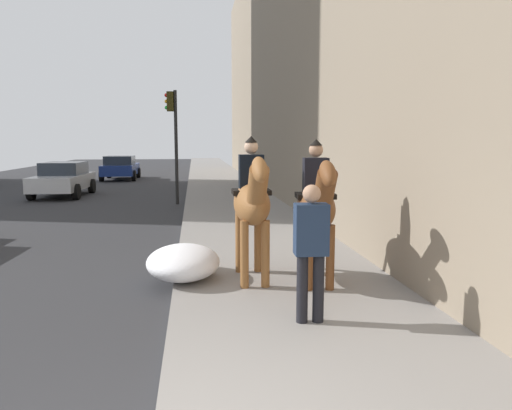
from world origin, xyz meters
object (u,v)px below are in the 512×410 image
object	(u,v)px
car_mid_lane	(63,179)
traffic_light_near_curb	(173,129)
mounted_horse_near	(252,202)
pedestrian_greeting	(311,244)
mounted_horse_far	(316,205)
car_far_lane	(120,167)

from	to	relation	value
car_mid_lane	traffic_light_near_curb	size ratio (longest dim) A/B	0.99
mounted_horse_near	traffic_light_near_curb	bearing A→B (deg)	-171.01
car_mid_lane	mounted_horse_near	bearing A→B (deg)	27.06
pedestrian_greeting	car_mid_lane	xyz separation A→B (m)	(15.61, 6.88, -0.35)
car_mid_lane	traffic_light_near_curb	distance (m)	6.09
mounted_horse_near	mounted_horse_far	bearing A→B (deg)	75.94
pedestrian_greeting	car_mid_lane	bearing A→B (deg)	26.56
mounted_horse_far	car_far_lane	distance (m)	23.67
traffic_light_near_curb	mounted_horse_far	bearing A→B (deg)	-166.51
mounted_horse_near	mounted_horse_far	xyz separation A→B (m)	(-0.25, -0.97, -0.04)
mounted_horse_near	pedestrian_greeting	xyz separation A→B (m)	(-1.86, -0.49, -0.30)
car_far_lane	traffic_light_near_curb	distance (m)	12.74
mounted_horse_far	car_mid_lane	xyz separation A→B (m)	(13.99, 7.36, -0.60)
car_mid_lane	car_far_lane	size ratio (longest dim) A/B	0.99
mounted_horse_near	car_mid_lane	world-z (taller)	mounted_horse_near
mounted_horse_far	traffic_light_near_curb	bearing A→B (deg)	-161.24
mounted_horse_near	car_mid_lane	bearing A→B (deg)	-154.83
mounted_horse_far	car_mid_lane	bearing A→B (deg)	-147.01
pedestrian_greeting	traffic_light_near_curb	size ratio (longest dim) A/B	0.41
car_far_lane	car_mid_lane	bearing A→B (deg)	172.81
pedestrian_greeting	car_far_lane	size ratio (longest dim) A/B	0.41
mounted_horse_near	traffic_light_near_curb	world-z (taller)	traffic_light_near_curb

